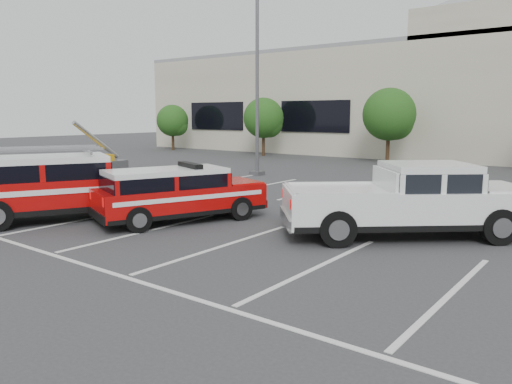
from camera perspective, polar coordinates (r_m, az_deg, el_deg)
ground at (r=12.18m, az=-4.13°, el=-6.30°), size 120.00×120.00×0.00m
stall_markings at (r=15.74m, az=6.80°, el=-2.82°), size 23.00×15.00×0.01m
convention_building at (r=41.39m, az=27.19°, el=10.07°), size 60.00×16.99×13.20m
tree_far_left at (r=44.96m, az=-9.40°, el=7.93°), size 2.77×2.77×3.99m
tree_left at (r=38.30m, az=1.01°, el=8.30°), size 3.07×3.07×4.42m
tree_mid_left at (r=33.35m, az=15.14°, el=8.36°), size 3.37×3.37×4.85m
light_pole_left at (r=26.19m, az=0.13°, el=13.29°), size 0.90×0.60×10.24m
fire_chief_suv at (r=15.08m, az=-8.91°, el=-0.66°), size 3.50×5.26×1.74m
white_pickup at (r=13.66m, az=16.95°, el=-1.70°), size 6.17×5.72×1.92m
ladder_suv at (r=16.33m, az=-21.75°, el=0.14°), size 4.48×5.97×2.20m
utility_rig at (r=24.84m, az=-18.86°, el=2.40°), size 2.92×3.59×2.90m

